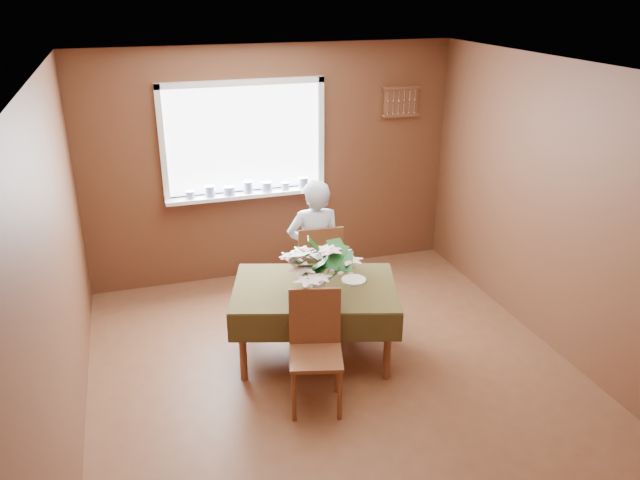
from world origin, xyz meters
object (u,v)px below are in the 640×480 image
object	(u,v)px
seated_woman	(315,252)
flower_bouquet	(318,262)
dining_table	(315,295)
chair_far	(318,269)
chair_near	(315,344)

from	to	relation	value
seated_woman	flower_bouquet	bearing A→B (deg)	79.23
dining_table	flower_bouquet	distance (m)	0.44
chair_far	chair_near	size ratio (longest dim) A/B	1.06
chair_near	seated_woman	distance (m)	1.30
dining_table	flower_bouquet	bearing A→B (deg)	-83.30
dining_table	seated_woman	world-z (taller)	seated_woman
seated_woman	dining_table	bearing A→B (deg)	77.70
seated_woman	chair_far	bearing A→B (deg)	175.67
dining_table	chair_far	size ratio (longest dim) A/B	1.61
chair_near	dining_table	bearing A→B (deg)	87.89
chair_far	chair_near	world-z (taller)	chair_far
seated_woman	flower_bouquet	size ratio (longest dim) A/B	2.51
chair_far	flower_bouquet	world-z (taller)	flower_bouquet
chair_far	seated_woman	world-z (taller)	seated_woman
dining_table	flower_bouquet	size ratio (longest dim) A/B	2.82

